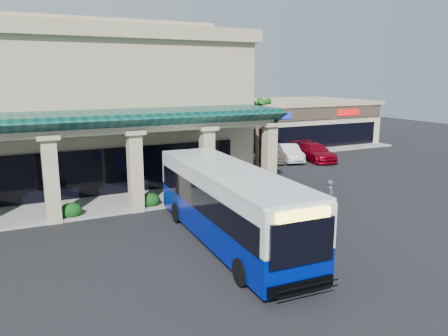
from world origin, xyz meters
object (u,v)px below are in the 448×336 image
transit_bus (229,206)px  car_silver (269,153)px  car_red (315,152)px  pedestrian (330,195)px  car_white (289,153)px

transit_bus → car_silver: 20.07m
car_silver → car_red: size_ratio=0.83×
transit_bus → pedestrian: (7.65, 1.92, -0.88)m
car_silver → car_white: bearing=1.1°
pedestrian → car_red: (8.75, 12.68, -0.10)m
pedestrian → car_white: size_ratio=0.38×
transit_bus → car_red: (16.40, 14.60, -0.98)m
transit_bus → car_silver: size_ratio=2.79×
transit_bus → pedestrian: bearing=16.8°
car_white → car_red: car_red is taller
car_white → pedestrian: bearing=-98.8°
car_white → car_red: size_ratio=0.87×
car_silver → pedestrian: bearing=-91.5°
car_red → transit_bus: bearing=-129.9°
transit_bus → car_white: (14.03, 15.37, -1.00)m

